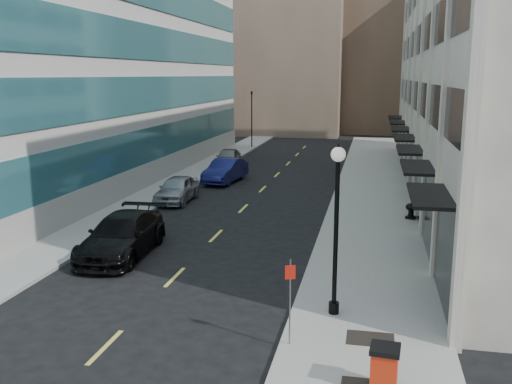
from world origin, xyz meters
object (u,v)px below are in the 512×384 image
at_px(sign_post, 290,291).
at_px(urn_planter, 411,209).
at_px(car_black_pickup, 122,236).
at_px(car_blue_sedan, 225,171).
at_px(car_grey_sedan, 228,158).
at_px(car_silver_sedan, 177,189).
at_px(traffic_signal, 252,95).
at_px(lamppost, 336,216).
at_px(trash_bin, 384,367).

bearing_deg(sign_post, urn_planter, 55.22).
bearing_deg(urn_planter, car_black_pickup, -145.72).
height_order(car_black_pickup, car_blue_sedan, car_black_pickup).
xyz_separation_m(car_blue_sedan, car_grey_sedan, (-1.60, 7.00, -0.06)).
height_order(car_silver_sedan, sign_post, sign_post).
bearing_deg(car_black_pickup, traffic_signal, 90.58).
relative_size(car_blue_sedan, urn_planter, 6.06).
distance_m(car_blue_sedan, lamppost, 24.63).
relative_size(car_blue_sedan, trash_bin, 4.45).
relative_size(trash_bin, urn_planter, 1.36).
bearing_deg(car_silver_sedan, trash_bin, -59.31).
height_order(car_black_pickup, sign_post, sign_post).
bearing_deg(car_blue_sedan, traffic_signal, 103.56).
distance_m(car_silver_sedan, urn_planter, 14.23).
bearing_deg(urn_planter, sign_post, -105.10).
xyz_separation_m(trash_bin, sign_post, (-2.64, 1.99, 1.01)).
bearing_deg(car_blue_sedan, car_silver_sedan, -93.36).
relative_size(car_grey_sedan, lamppost, 0.84).
xyz_separation_m(car_grey_sedan, urn_planter, (14.40, -16.07, -0.13)).
height_order(car_black_pickup, lamppost, lamppost).
bearing_deg(car_silver_sedan, car_grey_sedan, 90.15).
bearing_deg(trash_bin, traffic_signal, 111.30).
xyz_separation_m(car_grey_sedan, sign_post, (10.10, -32.01, 0.99)).
height_order(traffic_signal, urn_planter, traffic_signal).
bearing_deg(traffic_signal, sign_post, -76.51).
distance_m(car_silver_sedan, trash_bin, 23.54).
relative_size(car_grey_sedan, sign_post, 1.83).
bearing_deg(trash_bin, lamppost, 114.42).
bearing_deg(lamppost, car_black_pickup, 153.73).
xyz_separation_m(car_black_pickup, car_blue_sedan, (0.00, 17.80, -0.04)).
distance_m(traffic_signal, trash_bin, 49.13).
bearing_deg(car_grey_sedan, trash_bin, -74.67).
distance_m(car_grey_sedan, lamppost, 31.70).
distance_m(traffic_signal, urn_planter, 33.15).
bearing_deg(traffic_signal, car_black_pickup, -86.52).
distance_m(car_black_pickup, car_blue_sedan, 17.80).
xyz_separation_m(car_silver_sedan, car_grey_sedan, (-0.32, 14.00, -0.01)).
xyz_separation_m(car_grey_sedan, lamppost, (11.20, -29.54, 2.64)).
xyz_separation_m(car_blue_sedan, lamppost, (9.60, -22.54, 2.58)).
xyz_separation_m(car_silver_sedan, sign_post, (9.78, -18.01, 0.98)).
xyz_separation_m(car_blue_sedan, trash_bin, (11.14, -27.00, -0.08)).
distance_m(lamppost, sign_post, 3.17).
bearing_deg(sign_post, lamppost, 46.33).
height_order(traffic_signal, car_blue_sedan, traffic_signal).
distance_m(car_grey_sedan, sign_post, 33.58).
relative_size(car_grey_sedan, trash_bin, 4.00).
height_order(traffic_signal, sign_post, traffic_signal).
bearing_deg(car_silver_sedan, traffic_signal, 91.01).
bearing_deg(trash_bin, urn_planter, 90.06).
height_order(lamppost, urn_planter, lamppost).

